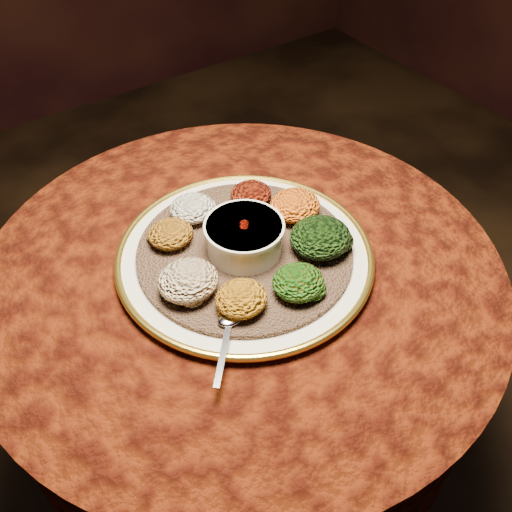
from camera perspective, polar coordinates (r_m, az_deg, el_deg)
table at (r=1.18m, az=-1.34°, el=-7.02°), size 0.96×0.96×0.73m
platter at (r=1.04m, az=-1.14°, el=0.03°), size 0.60×0.60×0.02m
injera at (r=1.03m, az=-1.15°, el=0.46°), size 0.50×0.50×0.01m
stew_bowl at (r=1.00m, az=-1.18°, el=2.07°), size 0.14×0.14×0.06m
spoon at (r=0.91m, az=-2.71°, el=-6.78°), size 0.11×0.12×0.01m
portion_ayib at (r=1.09m, az=-6.39°, el=4.76°), size 0.09×0.08×0.04m
portion_kitfo at (r=1.12m, az=-0.51°, el=6.19°), size 0.08×0.08×0.04m
portion_tikil at (r=1.09m, az=3.91°, el=5.08°), size 0.10×0.09×0.05m
portion_gomen at (r=1.02m, az=6.45°, el=1.87°), size 0.11×0.11×0.05m
portion_mixveg at (r=0.94m, az=4.25°, el=-2.64°), size 0.09×0.08×0.04m
portion_kik at (r=0.92m, az=-1.48°, el=-4.26°), size 0.09×0.08×0.04m
portion_timatim at (r=0.95m, az=-6.81°, el=-2.46°), size 0.10×0.10×0.05m
portion_shiro at (r=1.04m, az=-8.53°, el=2.20°), size 0.08×0.08×0.04m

